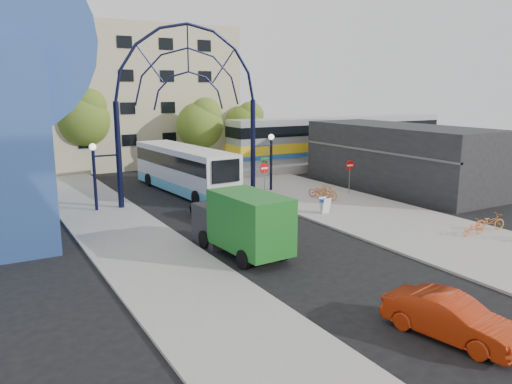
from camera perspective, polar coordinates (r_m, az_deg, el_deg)
ground at (r=23.83m, az=5.99°, el=-7.37°), size 120.00×120.00×0.00m
sidewalk_east at (r=31.72m, az=13.47°, el=-2.69°), size 8.00×56.00×0.12m
plaza_west at (r=26.25m, az=-13.65°, el=-5.70°), size 5.00×50.00×0.12m
gateway_arch at (r=34.82m, az=-7.71°, el=12.89°), size 13.64×0.44×12.10m
stop_sign at (r=35.66m, az=0.97°, el=2.37°), size 0.80×0.07×2.50m
do_not_enter_sign at (r=37.67m, az=10.67°, el=2.65°), size 0.76×0.07×2.48m
street_name_sign at (r=36.35m, az=1.02°, el=2.77°), size 0.70×0.70×2.80m
sandwich_board at (r=31.48m, az=7.88°, el=-1.31°), size 0.55×0.61×0.99m
commercial_block_east at (r=41.02m, az=16.02°, el=3.86°), size 6.00×16.00×5.00m
apartment_block at (r=55.30m, az=-14.21°, el=10.54°), size 20.00×12.10×14.00m
train_platform at (r=52.72m, az=9.56°, el=3.49°), size 32.00×5.00×0.80m
train_car at (r=52.43m, az=9.65°, el=6.19°), size 25.10×3.05×4.20m
tree_north_a at (r=48.29m, az=-6.29°, el=7.86°), size 4.48×4.48×7.00m
tree_north_b at (r=49.06m, az=-19.11°, el=8.13°), size 5.12×5.12×8.00m
tree_north_c at (r=52.77m, az=-1.15°, el=7.88°), size 4.16×4.16×6.50m
city_bus at (r=38.44m, az=-8.22°, el=2.64°), size 3.64×12.71×3.45m
green_truck at (r=23.75m, az=-1.75°, el=-3.53°), size 2.66×6.18×3.06m
black_suv at (r=30.16m, az=-4.27°, el=-2.13°), size 2.48×4.37×1.15m
red_sedan at (r=17.29m, az=21.33°, el=-13.22°), size 2.35×4.47×1.40m
bike_near_a at (r=36.06m, az=7.29°, el=0.09°), size 1.36×1.80×0.90m
bike_near_b at (r=35.35m, az=8.01°, el=0.00°), size 1.10×1.91×1.10m
bike_far_a at (r=30.44m, az=25.18°, el=-3.09°), size 1.85×1.12×0.92m
bike_far_c at (r=28.97m, az=23.64°, el=-3.77°), size 1.58×0.59×0.82m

